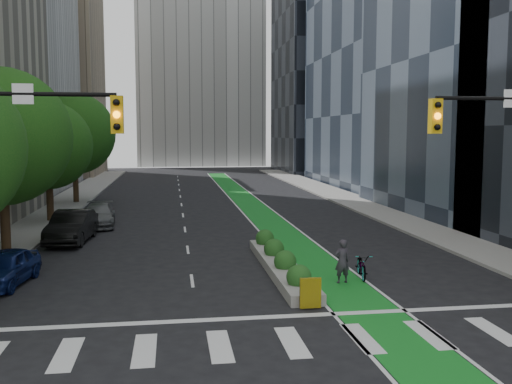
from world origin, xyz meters
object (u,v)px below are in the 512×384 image
object	(u,v)px
parked_car_left_mid	(72,227)
parked_car_left_far	(99,215)
bicycle	(362,266)
cyclist	(342,261)
median_planter	(280,262)
parked_car_left_near	(5,268)

from	to	relation	value
parked_car_left_mid	parked_car_left_far	distance (m)	5.14
bicycle	cyclist	xyz separation A→B (m)	(-1.01, -0.64, 0.36)
median_planter	bicycle	bearing A→B (deg)	-27.46
parked_car_left_near	parked_car_left_mid	distance (m)	8.56
parked_car_left_near	median_planter	bearing A→B (deg)	11.15
cyclist	parked_car_left_far	world-z (taller)	cyclist
parked_car_left_mid	median_planter	bearing A→B (deg)	-34.55
bicycle	parked_car_left_far	size ratio (longest dim) A/B	0.40
median_planter	bicycle	size ratio (longest dim) A/B	5.42
parked_car_left_far	bicycle	bearing A→B (deg)	-54.65
median_planter	cyclist	size ratio (longest dim) A/B	6.01
median_planter	parked_car_left_near	bearing A→B (deg)	-176.43
bicycle	cyclist	world-z (taller)	cyclist
bicycle	parked_car_left_near	size ratio (longest dim) A/B	0.47
cyclist	parked_car_left_far	size ratio (longest dim) A/B	0.36
cyclist	parked_car_left_far	distance (m)	18.66
median_planter	cyclist	world-z (taller)	cyclist
parked_car_left_near	parked_car_left_far	bearing A→B (deg)	90.18
median_planter	parked_car_left_near	world-z (taller)	parked_car_left_near
bicycle	cyclist	distance (m)	1.25
bicycle	cyclist	bearing A→B (deg)	-137.61
parked_car_left_near	parked_car_left_far	world-z (taller)	parked_car_left_far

